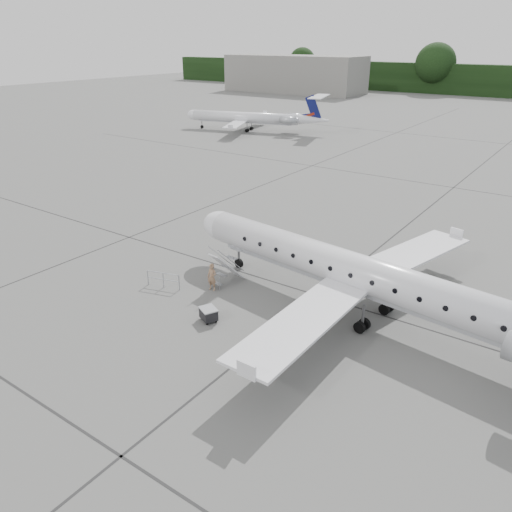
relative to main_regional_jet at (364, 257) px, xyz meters
The scene contains 8 objects.
ground 4.68m from the main_regional_jet, 72.04° to the right, with size 320.00×320.00×0.00m, color slate.
terminal_building 127.52m from the main_regional_jet, 122.81° to the left, with size 40.00×14.00×10.00m, color slate.
main_regional_jet is the anchor object (origin of this frame).
airstair 9.03m from the main_regional_jet, behind, with size 0.85×2.27×2.27m, color silver, non-canonical shape.
passenger 9.50m from the main_regional_jet, 164.99° to the right, with size 0.64×0.42×1.75m, color #926C4F.
safety_railing 12.53m from the main_regional_jet, 161.43° to the right, with size 2.20×0.08×1.00m, color #93959B, non-canonical shape.
baggage_cart 9.05m from the main_regional_jet, 140.96° to the right, with size 0.94×0.76×0.82m, color black, non-canonical shape.
bg_regional_left 61.94m from the main_regional_jet, 132.33° to the left, with size 23.53×16.94×6.17m, color silver, non-canonical shape.
Camera 1 is at (8.45, -20.60, 14.40)m, focal length 35.00 mm.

